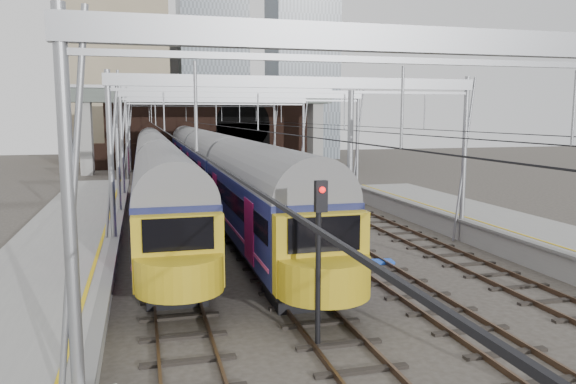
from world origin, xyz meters
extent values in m
plane|color=#38332D|center=(0.00, 0.00, 0.00)|extent=(160.00, 160.00, 0.00)
cube|color=gray|center=(-10.20, 2.50, 0.55)|extent=(4.20, 55.00, 1.10)
cube|color=slate|center=(-8.15, 2.50, 1.05)|extent=(0.35, 55.00, 0.12)
cube|color=gold|center=(-8.65, 2.50, 1.11)|extent=(0.12, 55.00, 0.01)
cube|color=#4C3828|center=(-6.72, 15.00, 0.09)|extent=(0.08, 80.00, 0.16)
cube|color=#4C3828|center=(-5.28, 15.00, 0.09)|extent=(0.08, 80.00, 0.16)
cube|color=black|center=(-6.00, 15.00, 0.01)|extent=(2.40, 80.00, 0.14)
cube|color=#4C3828|center=(-2.72, 15.00, 0.09)|extent=(0.08, 80.00, 0.16)
cube|color=#4C3828|center=(-1.28, 15.00, 0.09)|extent=(0.08, 80.00, 0.16)
cube|color=black|center=(-2.00, 15.00, 0.01)|extent=(2.40, 80.00, 0.14)
cube|color=#4C3828|center=(1.28, 15.00, 0.09)|extent=(0.08, 80.00, 0.16)
cube|color=#4C3828|center=(2.72, 15.00, 0.09)|extent=(0.08, 80.00, 0.16)
cube|color=black|center=(2.00, 15.00, 0.01)|extent=(2.40, 80.00, 0.14)
cube|color=#4C3828|center=(5.28, 15.00, 0.09)|extent=(0.08, 80.00, 0.16)
cube|color=#4C3828|center=(6.72, 15.00, 0.09)|extent=(0.08, 80.00, 0.16)
cube|color=black|center=(6.00, 15.00, 0.01)|extent=(2.40, 80.00, 0.14)
cylinder|color=gray|center=(-8.20, -6.00, 4.00)|extent=(0.24, 0.24, 8.00)
cube|color=gray|center=(0.00, -6.00, 7.60)|extent=(16.80, 0.28, 0.50)
cylinder|color=gray|center=(-8.20, 8.00, 4.00)|extent=(0.24, 0.24, 8.00)
cylinder|color=gray|center=(8.20, 8.00, 4.00)|extent=(0.24, 0.24, 8.00)
cube|color=gray|center=(0.00, 8.00, 7.60)|extent=(16.80, 0.28, 0.50)
cylinder|color=gray|center=(-8.20, 22.00, 4.00)|extent=(0.24, 0.24, 8.00)
cylinder|color=gray|center=(8.20, 22.00, 4.00)|extent=(0.24, 0.24, 8.00)
cube|color=gray|center=(0.00, 22.00, 7.60)|extent=(16.80, 0.28, 0.50)
cylinder|color=gray|center=(-8.20, 36.00, 4.00)|extent=(0.24, 0.24, 8.00)
cylinder|color=gray|center=(8.20, 36.00, 4.00)|extent=(0.24, 0.24, 8.00)
cube|color=gray|center=(0.00, 36.00, 7.60)|extent=(16.80, 0.28, 0.50)
cylinder|color=gray|center=(-8.20, 48.00, 4.00)|extent=(0.24, 0.24, 8.00)
cylinder|color=gray|center=(8.20, 48.00, 4.00)|extent=(0.24, 0.24, 8.00)
cube|color=gray|center=(0.00, 48.00, 7.60)|extent=(16.80, 0.28, 0.50)
cube|color=black|center=(-6.00, 15.00, 5.50)|extent=(0.03, 80.00, 0.03)
cube|color=black|center=(-2.00, 15.00, 5.50)|extent=(0.03, 80.00, 0.03)
cube|color=black|center=(2.00, 15.00, 5.50)|extent=(0.03, 80.00, 0.03)
cube|color=black|center=(6.00, 15.00, 5.50)|extent=(0.03, 80.00, 0.03)
cube|color=black|center=(2.00, 52.00, 4.50)|extent=(26.00, 2.00, 9.00)
cube|color=black|center=(5.00, 50.98, 2.60)|extent=(6.50, 0.10, 5.20)
cylinder|color=black|center=(5.00, 50.98, 5.20)|extent=(6.50, 0.10, 6.50)
cube|color=black|center=(-10.00, 51.00, 1.50)|extent=(6.00, 1.50, 3.00)
cube|color=gray|center=(-12.50, 46.00, 4.10)|extent=(1.20, 2.50, 8.20)
cube|color=gray|center=(12.50, 46.00, 4.10)|extent=(1.20, 2.50, 8.20)
cube|color=#535D56|center=(0.00, 46.00, 8.20)|extent=(28.00, 3.00, 1.40)
cube|color=gray|center=(0.00, 46.00, 9.10)|extent=(28.00, 3.00, 0.30)
cube|color=tan|center=(-10.00, 66.00, 11.00)|extent=(14.00, 12.00, 22.00)
cube|color=#4C5660|center=(4.00, 72.00, 16.00)|extent=(10.00, 10.00, 32.00)
cube|color=gray|center=(-2.00, 80.00, 9.00)|extent=(18.00, 14.00, 18.00)
cube|color=black|center=(-2.00, 32.48, 0.35)|extent=(2.26, 66.85, 0.70)
cube|color=#131A44|center=(-2.00, 32.48, 2.28)|extent=(2.87, 66.85, 2.56)
cylinder|color=slate|center=(-2.00, 32.48, 3.56)|extent=(2.81, 66.35, 2.81)
cube|color=black|center=(-2.00, 32.48, 2.69)|extent=(2.89, 65.65, 0.77)
cube|color=#DD4581|center=(-2.00, 32.48, 1.56)|extent=(2.89, 65.85, 0.12)
cube|color=#B89A17|center=(-2.00, -1.09, 2.18)|extent=(2.81, 0.60, 2.36)
cube|color=black|center=(-2.00, -1.26, 2.80)|extent=(2.15, 0.08, 1.03)
cube|color=black|center=(-6.00, 32.45, 0.35)|extent=(2.16, 63.97, 0.70)
cube|color=#131A44|center=(-6.00, 32.45, 2.23)|extent=(2.75, 63.97, 2.45)
cylinder|color=slate|center=(-6.00, 32.45, 3.45)|extent=(2.69, 63.47, 2.69)
cube|color=black|center=(-6.00, 32.45, 2.62)|extent=(2.77, 62.77, 0.74)
cube|color=#DD4581|center=(-6.00, 32.45, 1.54)|extent=(2.77, 62.97, 0.12)
cube|color=#B89A17|center=(-6.00, 0.32, 2.13)|extent=(2.69, 0.60, 2.25)
cube|color=black|center=(-6.00, 0.15, 2.72)|extent=(2.06, 0.08, 0.98)
cylinder|color=black|center=(-2.55, -2.43, 2.19)|extent=(0.15, 0.15, 4.37)
cube|color=black|center=(-2.55, -2.61, 4.10)|extent=(0.33, 0.20, 0.82)
sphere|color=red|center=(-2.55, -2.73, 4.28)|extent=(0.16, 0.16, 0.16)
cube|color=blue|center=(-0.41, 1.58, 0.06)|extent=(1.13, 0.97, 0.11)
cube|color=blue|center=(0.63, 4.76, 0.05)|extent=(1.06, 0.91, 0.11)
cube|color=blue|center=(2.68, 5.07, 0.05)|extent=(0.99, 0.75, 0.11)
camera|label=1|loc=(-6.96, -16.15, 6.15)|focal=35.00mm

